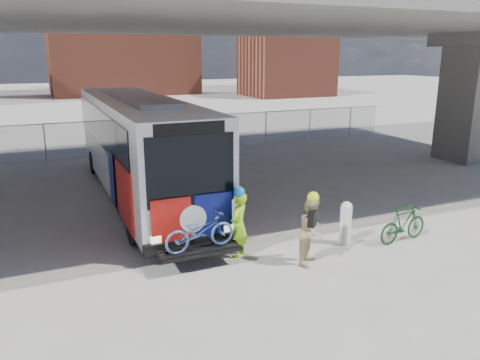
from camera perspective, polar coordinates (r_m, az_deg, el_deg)
ground at (r=14.30m, az=-0.19°, el=-5.62°), size 160.00×160.00×0.00m
bus at (r=17.17m, az=-12.22°, el=4.85°), size 2.67×12.95×3.69m
overpass at (r=17.18m, az=-5.91°, el=19.98°), size 40.00×16.00×7.95m
chainlink_fence at (r=25.11m, az=-11.31°, el=6.49°), size 30.00×0.06×30.00m
brick_buildings at (r=60.84m, az=-18.22°, el=14.73°), size 54.00×22.00×12.00m
bollard at (r=13.13m, az=12.77°, el=-4.93°), size 0.32×0.32×1.21m
cyclist_hivis at (r=11.95m, az=-0.13°, el=-5.27°), size 0.74×0.72×1.88m
cyclist_tan at (r=11.70m, az=8.75°, el=-6.03°), size 1.04×1.02×1.86m
bike_parked at (r=13.74m, az=19.29°, el=-5.10°), size 1.76×0.66×1.03m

